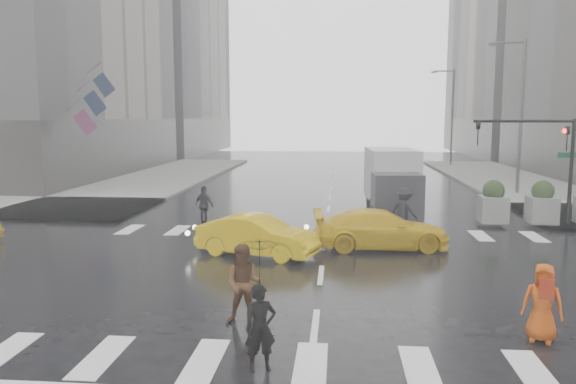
# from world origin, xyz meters

# --- Properties ---
(ground) EXTENTS (120.00, 120.00, 0.00)m
(ground) POSITION_xyz_m (0.00, 0.00, 0.00)
(ground) COLOR black
(ground) RESTS_ON ground
(sidewalk_nw) EXTENTS (35.00, 35.00, 0.15)m
(sidewalk_nw) POSITION_xyz_m (-19.50, 17.50, 0.07)
(sidewalk_nw) COLOR gray
(sidewalk_nw) RESTS_ON ground
(road_markings) EXTENTS (18.00, 48.00, 0.01)m
(road_markings) POSITION_xyz_m (0.00, 0.00, 0.01)
(road_markings) COLOR silver
(road_markings) RESTS_ON ground
(traffic_signal_pole) EXTENTS (4.45, 0.42, 4.50)m
(traffic_signal_pole) POSITION_xyz_m (9.01, 8.01, 3.22)
(traffic_signal_pole) COLOR black
(traffic_signal_pole) RESTS_ON ground
(street_lamp_near) EXTENTS (2.15, 0.22, 9.00)m
(street_lamp_near) POSITION_xyz_m (10.87, 18.00, 4.95)
(street_lamp_near) COLOR #59595B
(street_lamp_near) RESTS_ON ground
(street_lamp_far) EXTENTS (2.15, 0.22, 9.00)m
(street_lamp_far) POSITION_xyz_m (10.87, 38.00, 4.95)
(street_lamp_far) COLOR #59595B
(street_lamp_far) RESTS_ON ground
(planter_west) EXTENTS (1.10, 1.10, 1.80)m
(planter_west) POSITION_xyz_m (7.00, 8.20, 0.98)
(planter_west) COLOR gray
(planter_west) RESTS_ON ground
(planter_mid) EXTENTS (1.10, 1.10, 1.80)m
(planter_mid) POSITION_xyz_m (9.00, 8.20, 0.98)
(planter_mid) COLOR gray
(planter_mid) RESTS_ON ground
(flag_cluster) EXTENTS (2.87, 3.06, 4.69)m
(flag_cluster) POSITION_xyz_m (-15.08, 18.50, 5.64)
(flag_cluster) COLOR #59595B
(flag_cluster) RESTS_ON ground
(pedestrian_black) EXTENTS (1.24, 1.25, 2.43)m
(pedestrian_black) POSITION_xyz_m (-0.90, -6.28, 1.64)
(pedestrian_black) COLOR black
(pedestrian_black) RESTS_ON ground
(pedestrian_brown) EXTENTS (0.88, 0.69, 1.79)m
(pedestrian_brown) POSITION_xyz_m (-1.57, -4.01, 0.90)
(pedestrian_brown) COLOR #4E2F1C
(pedestrian_brown) RESTS_ON ground
(pedestrian_orange) EXTENTS (0.92, 0.76, 1.62)m
(pedestrian_orange) POSITION_xyz_m (4.65, -4.44, 0.82)
(pedestrian_orange) COLOR #C74A0E
(pedestrian_orange) RESTS_ON ground
(pedestrian_far_a) EXTENTS (1.13, 0.97, 1.65)m
(pedestrian_far_a) POSITION_xyz_m (-5.22, 7.40, 0.83)
(pedestrian_far_a) COLOR black
(pedestrian_far_a) RESTS_ON ground
(pedestrian_far_b) EXTENTS (1.36, 1.29, 1.87)m
(pedestrian_far_b) POSITION_xyz_m (3.05, 5.95, 0.94)
(pedestrian_far_b) COLOR black
(pedestrian_far_b) RESTS_ON ground
(taxi_mid) EXTENTS (4.30, 2.61, 1.34)m
(taxi_mid) POSITION_xyz_m (-2.17, 2.15, 0.67)
(taxi_mid) COLOR yellow
(taxi_mid) RESTS_ON ground
(taxi_rear) EXTENTS (4.29, 2.24, 1.37)m
(taxi_rear) POSITION_xyz_m (1.97, 3.56, 0.68)
(taxi_rear) COLOR yellow
(taxi_rear) RESTS_ON ground
(box_truck) EXTENTS (2.16, 5.77, 3.07)m
(box_truck) POSITION_xyz_m (3.00, 10.41, 1.64)
(box_truck) COLOR silver
(box_truck) RESTS_ON ground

